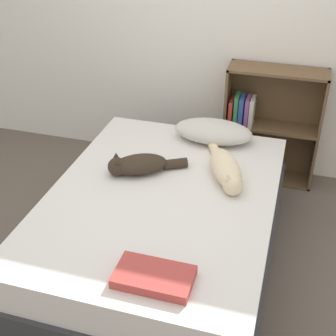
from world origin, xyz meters
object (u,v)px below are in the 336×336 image
(bed, at_px, (162,229))
(bookshelf, at_px, (268,122))
(pillow, at_px, (213,131))
(cat_dark, at_px, (138,165))
(cat_light, at_px, (226,169))

(bed, bearing_deg, bookshelf, 68.28)
(pillow, bearing_deg, bed, -102.03)
(cat_dark, relative_size, bookshelf, 0.51)
(pillow, xyz_separation_m, cat_dark, (-0.37, -0.56, -0.01))
(cat_light, height_order, cat_dark, cat_light)
(bed, distance_m, pillow, 0.83)
(cat_dark, bearing_deg, pillow, -152.85)
(pillow, relative_size, bookshelf, 0.59)
(bed, bearing_deg, cat_light, 39.76)
(bed, distance_m, bookshelf, 1.37)
(bed, relative_size, pillow, 3.33)
(cat_light, bearing_deg, pillow, 176.60)
(cat_dark, height_order, bookshelf, bookshelf)
(bed, height_order, bookshelf, bookshelf)
(pillow, xyz_separation_m, bookshelf, (0.34, 0.52, -0.12))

